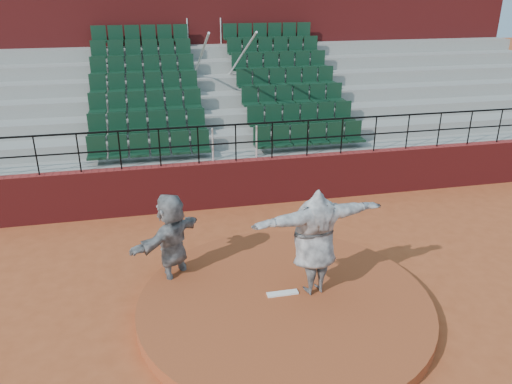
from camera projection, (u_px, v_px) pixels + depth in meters
ground at (284, 309)px, 9.45m from camera, size 90.00×90.00×0.00m
pitchers_mound at (285, 304)px, 9.41m from camera, size 5.50×5.50×0.25m
pitching_rubber at (283, 293)px, 9.49m from camera, size 0.60×0.15×0.03m
boundary_wall at (236, 183)px, 13.71m from camera, size 24.00×0.30×1.30m
wall_railing at (236, 135)px, 13.18m from camera, size 24.04×0.05×1.03m
seating_deck at (216, 122)px, 16.69m from camera, size 24.00×5.97×4.63m
press_box_facade at (200, 44)px, 19.44m from camera, size 24.00×3.00×7.10m
pitcher at (315, 242)px, 9.22m from camera, size 2.66×1.10×2.10m
fielder at (172, 241)px, 9.90m from camera, size 1.74×1.71×2.00m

